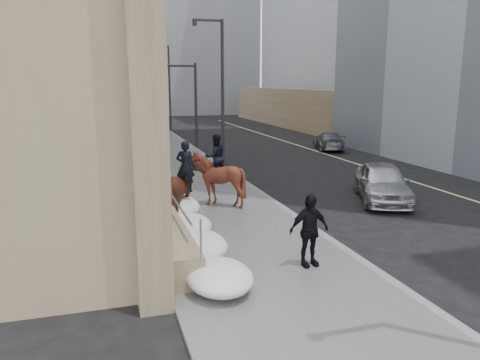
{
  "coord_description": "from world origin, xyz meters",
  "views": [
    {
      "loc": [
        -3.77,
        -11.5,
        4.69
      ],
      "look_at": [
        0.32,
        2.1,
        1.7
      ],
      "focal_mm": 35.0,
      "sensor_mm": 36.0,
      "label": 1
    }
  ],
  "objects_px": {
    "mounted_horse_left": "(184,189)",
    "mounted_horse_right": "(217,176)",
    "car_grey": "(329,141)",
    "car_silver": "(382,182)",
    "pedestrian": "(309,230)"
  },
  "relations": [
    {
      "from": "mounted_horse_left",
      "to": "car_grey",
      "type": "xyz_separation_m",
      "value": [
        12.83,
        14.49,
        -0.58
      ]
    },
    {
      "from": "car_silver",
      "to": "car_grey",
      "type": "xyz_separation_m",
      "value": [
        4.73,
        13.77,
        -0.16
      ]
    },
    {
      "from": "mounted_horse_right",
      "to": "car_grey",
      "type": "xyz_separation_m",
      "value": [
        11.33,
        12.91,
        -0.63
      ]
    },
    {
      "from": "mounted_horse_left",
      "to": "pedestrian",
      "type": "xyz_separation_m",
      "value": [
        2.28,
        -4.88,
        -0.14
      ]
    },
    {
      "from": "pedestrian",
      "to": "car_silver",
      "type": "height_order",
      "value": "pedestrian"
    },
    {
      "from": "mounted_horse_left",
      "to": "car_grey",
      "type": "distance_m",
      "value": 19.36
    },
    {
      "from": "pedestrian",
      "to": "car_grey",
      "type": "distance_m",
      "value": 22.06
    },
    {
      "from": "pedestrian",
      "to": "car_silver",
      "type": "xyz_separation_m",
      "value": [
        5.82,
        5.59,
        -0.28
      ]
    },
    {
      "from": "car_silver",
      "to": "car_grey",
      "type": "relative_size",
      "value": 1.07
    },
    {
      "from": "car_silver",
      "to": "car_grey",
      "type": "distance_m",
      "value": 14.56
    },
    {
      "from": "mounted_horse_right",
      "to": "mounted_horse_left",
      "type": "bearing_deg",
      "value": 37.65
    },
    {
      "from": "mounted_horse_left",
      "to": "mounted_horse_right",
      "type": "height_order",
      "value": "mounted_horse_right"
    },
    {
      "from": "mounted_horse_left",
      "to": "pedestrian",
      "type": "height_order",
      "value": "mounted_horse_left"
    },
    {
      "from": "car_silver",
      "to": "mounted_horse_left",
      "type": "bearing_deg",
      "value": -151.53
    },
    {
      "from": "mounted_horse_left",
      "to": "pedestrian",
      "type": "distance_m",
      "value": 5.39
    }
  ]
}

